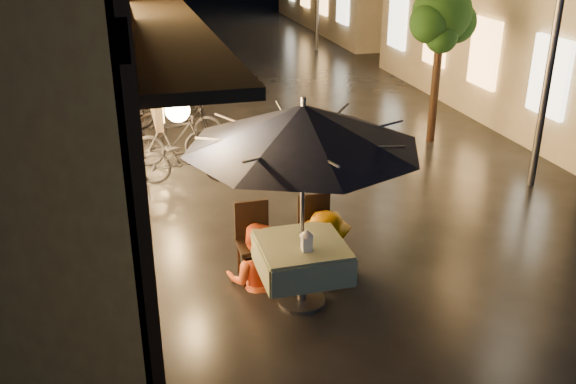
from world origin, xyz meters
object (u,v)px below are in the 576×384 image
object	(u,v)px
streetlamp_near	(560,5)
patio_umbrella	(303,126)
cafe_table	(302,258)
bicycle_0	(187,158)
table_lantern	(307,239)
person_yellow	(326,214)
person_orange	(255,226)

from	to	relation	value
streetlamp_near	patio_umbrella	xyz separation A→B (m)	(-4.71, -2.40, -0.77)
cafe_table	patio_umbrella	world-z (taller)	patio_umbrella
streetlamp_near	bicycle_0	size ratio (longest dim) A/B	2.56
table_lantern	person_yellow	bearing A→B (deg)	57.63
streetlamp_near	person_yellow	world-z (taller)	streetlamp_near
table_lantern	person_orange	distance (m)	0.87
streetlamp_near	table_lantern	distance (m)	5.73
streetlamp_near	patio_umbrella	distance (m)	5.34
table_lantern	person_yellow	size ratio (longest dim) A/B	0.15
streetlamp_near	person_yellow	bearing A→B (deg)	-156.64
patio_umbrella	bicycle_0	distance (m)	4.44
streetlamp_near	bicycle_0	distance (m)	6.29
cafe_table	person_yellow	xyz separation A→B (m)	(0.48, 0.57, 0.23)
table_lantern	cafe_table	bearing A→B (deg)	90.00
patio_umbrella	bicycle_0	size ratio (longest dim) A/B	1.56
patio_umbrella	bicycle_0	world-z (taller)	patio_umbrella
cafe_table	table_lantern	bearing A→B (deg)	-90.00
patio_umbrella	table_lantern	xyz separation A→B (m)	(0.00, -0.18, -1.23)
cafe_table	person_orange	xyz separation A→B (m)	(-0.42, 0.57, 0.19)
person_yellow	streetlamp_near	bearing A→B (deg)	-139.35
patio_umbrella	streetlamp_near	bearing A→B (deg)	26.99
person_yellow	person_orange	bearing A→B (deg)	17.32
person_yellow	bicycle_0	distance (m)	3.70
person_orange	bicycle_0	distance (m)	3.48
streetlamp_near	person_yellow	distance (m)	5.07
streetlamp_near	bicycle_0	world-z (taller)	streetlamp_near
streetlamp_near	patio_umbrella	bearing A→B (deg)	-153.01
person_yellow	table_lantern	bearing A→B (deg)	74.92
cafe_table	table_lantern	size ratio (longest dim) A/B	3.96
cafe_table	patio_umbrella	distance (m)	1.56
cafe_table	person_yellow	size ratio (longest dim) A/B	0.61
table_lantern	person_yellow	xyz separation A→B (m)	(0.48, 0.75, -0.10)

